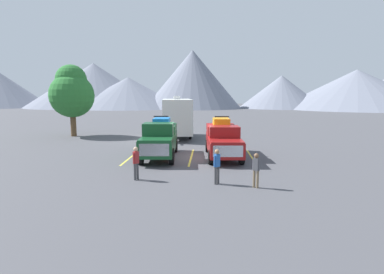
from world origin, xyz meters
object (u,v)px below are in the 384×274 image
at_px(person_a, 256,168).
at_px(person_c, 217,164).
at_px(pickup_truck_a, 160,138).
at_px(person_b, 136,161).
at_px(camper_trailer_a, 177,116).
at_px(pickup_truck_b, 223,139).

distance_m(person_a, person_c, 1.77).
xyz_separation_m(pickup_truck_a, person_a, (5.24, -6.58, -0.36)).
xyz_separation_m(pickup_truck_a, person_c, (3.55, -6.09, -0.32)).
bearing_deg(person_b, pickup_truck_a, 86.94).
height_order(camper_trailer_a, person_a, camper_trailer_a).
bearing_deg(camper_trailer_a, pickup_truck_b, -66.11).
bearing_deg(camper_trailer_a, pickup_truck_a, -91.41).
bearing_deg(camper_trailer_a, person_a, -72.20).
xyz_separation_m(camper_trailer_a, person_b, (-0.52, -14.63, -1.14)).
bearing_deg(person_b, person_a, -10.31).
relative_size(pickup_truck_b, person_b, 3.69).
relative_size(camper_trailer_a, person_c, 4.65).
relative_size(pickup_truck_b, camper_trailer_a, 0.79).
relative_size(camper_trailer_a, person_a, 4.87).
distance_m(camper_trailer_a, person_b, 14.69).
bearing_deg(pickup_truck_b, person_c, -94.89).
xyz_separation_m(person_a, person_c, (-1.70, 0.49, 0.04)).
relative_size(pickup_truck_a, person_b, 3.71).
height_order(pickup_truck_a, person_a, pickup_truck_a).
xyz_separation_m(camper_trailer_a, person_c, (3.33, -15.15, -1.13)).
height_order(pickup_truck_a, person_b, pickup_truck_a).
bearing_deg(person_c, camper_trailer_a, 102.38).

